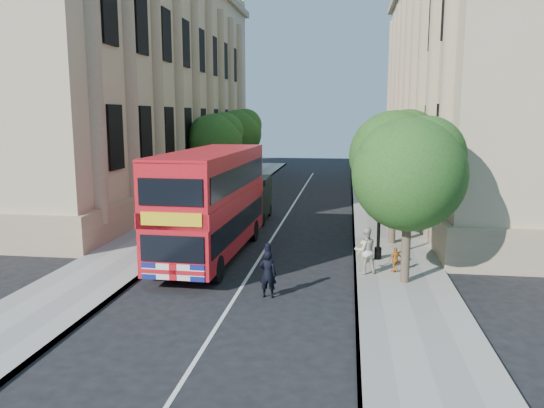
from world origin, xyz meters
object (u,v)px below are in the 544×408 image
at_px(double_decker_bus, 212,200).
at_px(woman_pedestrian, 365,250).
at_px(police_constable, 268,274).
at_px(box_van, 252,200).
at_px(lamp_post, 380,203).

relative_size(double_decker_bus, woman_pedestrian, 5.50).
xyz_separation_m(double_decker_bus, police_constable, (3.16, -4.77, -1.69)).
height_order(double_decker_bus, box_van, double_decker_bus).
relative_size(double_decker_bus, police_constable, 6.07).
height_order(police_constable, woman_pedestrian, woman_pedestrian).
xyz_separation_m(box_van, woman_pedestrian, (6.20, -10.11, -0.20)).
xyz_separation_m(lamp_post, woman_pedestrian, (-0.60, -2.14, -1.49)).
distance_m(police_constable, woman_pedestrian, 4.38).
relative_size(lamp_post, police_constable, 3.18).
height_order(lamp_post, police_constable, lamp_post).
xyz_separation_m(police_constable, woman_pedestrian, (3.31, 2.86, 0.20)).
bearing_deg(woman_pedestrian, lamp_post, -125.17).
bearing_deg(police_constable, woman_pedestrian, -135.65).
relative_size(police_constable, woman_pedestrian, 0.91).
height_order(lamp_post, double_decker_bus, lamp_post).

